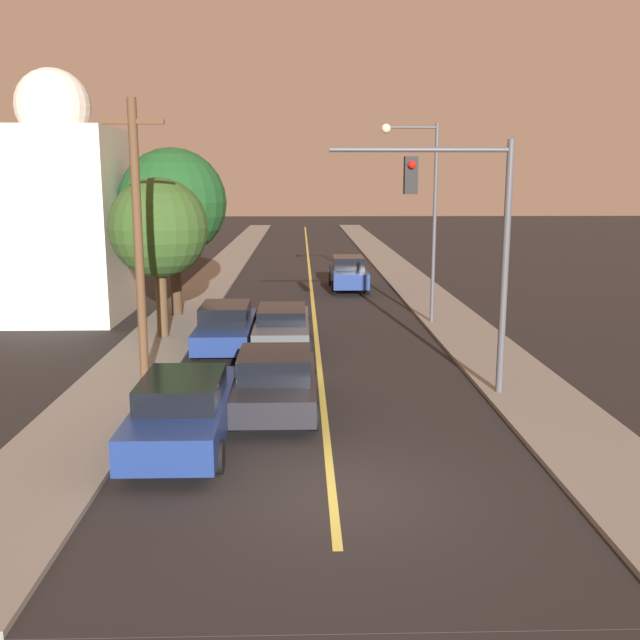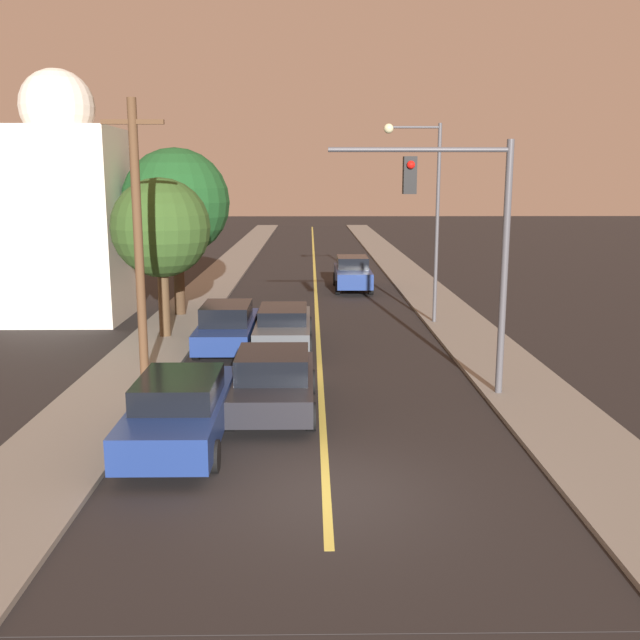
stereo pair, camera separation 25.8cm
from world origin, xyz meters
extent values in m
plane|color=black|center=(0.00, 0.00, 0.00)|extent=(200.00, 200.00, 0.00)
cube|color=black|center=(0.00, 36.00, 0.01)|extent=(8.38, 80.00, 0.01)
cube|color=#D1C14C|center=(0.00, 36.00, 0.01)|extent=(0.16, 76.00, 0.00)
cube|color=gray|center=(-5.44, 36.00, 0.06)|extent=(2.50, 80.00, 0.12)
cube|color=gray|center=(5.44, 36.00, 0.06)|extent=(2.50, 80.00, 0.12)
cube|color=black|center=(-1.17, 4.73, 0.62)|extent=(1.91, 4.50, 0.60)
cube|color=black|center=(-1.17, 4.55, 1.22)|extent=(1.68, 2.02, 0.60)
cylinder|color=black|center=(-2.08, 6.13, 0.32)|extent=(0.22, 0.64, 0.64)
cylinder|color=black|center=(-0.27, 6.13, 0.32)|extent=(0.22, 0.64, 0.64)
cylinder|color=black|center=(-2.08, 3.34, 0.32)|extent=(0.22, 0.64, 0.64)
cylinder|color=black|center=(-0.27, 3.34, 0.32)|extent=(0.22, 0.64, 0.64)
cube|color=#474C51|center=(-1.17, 11.47, 0.66)|extent=(1.76, 5.02, 0.58)
cube|color=black|center=(-1.17, 11.27, 1.18)|extent=(1.55, 2.26, 0.45)
cylinder|color=black|center=(-2.01, 13.03, 0.37)|extent=(0.22, 0.73, 0.73)
cylinder|color=black|center=(-0.34, 13.03, 0.37)|extent=(0.22, 0.73, 0.73)
cylinder|color=black|center=(-2.01, 9.91, 0.37)|extent=(0.22, 0.73, 0.73)
cylinder|color=black|center=(-0.34, 9.91, 0.37)|extent=(0.22, 0.73, 0.73)
cube|color=navy|center=(-3.02, 2.61, 0.67)|extent=(1.84, 5.11, 0.69)
cube|color=black|center=(-3.02, 2.41, 1.27)|extent=(1.62, 2.30, 0.51)
cylinder|color=black|center=(-3.89, 4.20, 0.32)|extent=(0.22, 0.64, 0.64)
cylinder|color=black|center=(-2.14, 4.20, 0.32)|extent=(0.22, 0.64, 0.64)
cylinder|color=black|center=(-3.89, 1.03, 0.32)|extent=(0.22, 0.64, 0.64)
cylinder|color=black|center=(-2.14, 1.03, 0.32)|extent=(0.22, 0.64, 0.64)
cube|color=navy|center=(-3.02, 11.26, 0.62)|extent=(1.74, 4.90, 0.62)
cube|color=black|center=(-3.02, 11.07, 1.24)|extent=(1.53, 2.21, 0.61)
cylinder|color=black|center=(-3.84, 12.78, 0.31)|extent=(0.22, 0.63, 0.63)
cylinder|color=black|center=(-2.19, 12.78, 0.31)|extent=(0.22, 0.63, 0.63)
cylinder|color=black|center=(-3.84, 9.74, 0.31)|extent=(0.22, 0.63, 0.63)
cylinder|color=black|center=(-2.19, 9.74, 0.31)|extent=(0.22, 0.63, 0.63)
cube|color=navy|center=(1.89, 24.14, 0.73)|extent=(1.73, 5.02, 0.76)
cube|color=black|center=(1.89, 24.34, 1.40)|extent=(1.52, 2.26, 0.58)
cylinder|color=black|center=(2.71, 22.59, 0.35)|extent=(0.22, 0.70, 0.70)
cylinder|color=black|center=(1.06, 22.59, 0.35)|extent=(0.22, 0.70, 0.70)
cylinder|color=black|center=(2.71, 25.70, 0.35)|extent=(0.22, 0.70, 0.70)
cylinder|color=black|center=(1.06, 25.70, 0.35)|extent=(0.22, 0.70, 0.70)
cylinder|color=#47474C|center=(4.59, 5.79, 3.31)|extent=(0.18, 0.18, 6.37)
cylinder|color=#47474C|center=(2.38, 5.79, 6.24)|extent=(4.42, 0.12, 0.12)
cube|color=black|center=(2.16, 5.79, 5.63)|extent=(0.32, 0.28, 0.90)
sphere|color=red|center=(2.16, 5.61, 5.88)|extent=(0.20, 0.20, 0.20)
cylinder|color=#47474C|center=(4.54, 15.20, 3.85)|extent=(0.14, 0.14, 7.46)
cylinder|color=#47474C|center=(3.59, 15.20, 7.43)|extent=(1.91, 0.09, 0.09)
sphere|color=beige|center=(2.63, 15.20, 7.38)|extent=(0.36, 0.36, 0.36)
cylinder|color=#513823|center=(-4.79, 6.92, 3.85)|extent=(0.24, 0.24, 7.45)
cube|color=#513823|center=(-4.79, 6.92, 6.97)|extent=(1.60, 0.12, 0.12)
cylinder|color=#3D2B1C|center=(-5.61, 16.94, 1.64)|extent=(0.43, 0.43, 3.04)
sphere|color=#19471E|center=(-5.61, 16.94, 4.65)|extent=(4.27, 4.27, 4.27)
cylinder|color=#4C3823|center=(-5.40, 12.78, 1.42)|extent=(0.39, 0.39, 2.60)
sphere|color=#2D4C1E|center=(-5.40, 12.78, 3.91)|extent=(3.41, 3.41, 3.41)
cube|color=beige|center=(-10.00, 16.71, 3.75)|extent=(4.62, 4.62, 7.50)
sphere|color=beige|center=(-10.00, 16.71, 8.29)|extent=(2.84, 2.84, 2.84)
camera|label=1|loc=(-0.54, -11.87, 5.51)|focal=40.00mm
camera|label=2|loc=(-0.28, -11.87, 5.51)|focal=40.00mm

